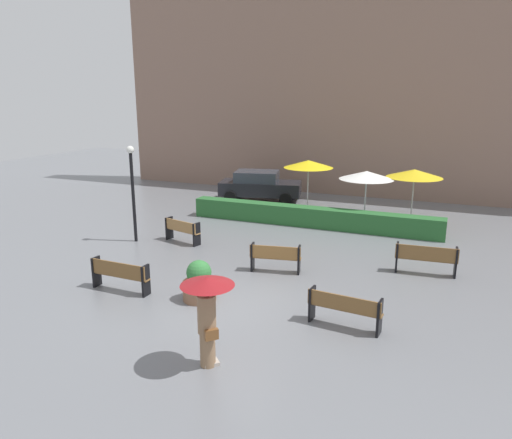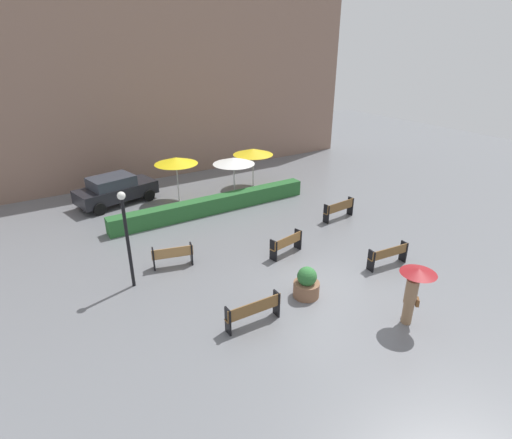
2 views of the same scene
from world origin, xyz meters
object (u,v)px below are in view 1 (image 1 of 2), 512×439
at_px(bench_mid_center, 275,256).
at_px(planter_pot, 199,283).
at_px(lamp_post, 132,183).
at_px(patio_umbrella_yellow_far, 414,173).
at_px(bench_far_left, 182,229).
at_px(patio_umbrella_white, 367,175).
at_px(bench_near_right, 344,308).
at_px(bench_far_right, 426,257).
at_px(parked_car, 259,185).
at_px(patio_umbrella_yellow, 308,164).
at_px(bench_near_left, 119,274).
at_px(pedestrian_with_umbrella, 207,306).

height_order(bench_mid_center, planter_pot, planter_pot).
bearing_deg(lamp_post, patio_umbrella_yellow_far, 36.57).
distance_m(bench_far_left, patio_umbrella_white, 8.19).
bearing_deg(bench_near_right, lamp_post, 156.07).
bearing_deg(bench_far_left, planter_pot, -53.98).
xyz_separation_m(bench_far_right, bench_mid_center, (-4.39, -1.59, -0.04)).
bearing_deg(parked_car, lamp_post, -100.81).
height_order(planter_pot, patio_umbrella_yellow, patio_umbrella_yellow).
distance_m(bench_near_right, bench_near_left, 6.38).
distance_m(bench_near_left, patio_umbrella_yellow_far, 13.27).
xyz_separation_m(bench_mid_center, parked_car, (-4.45, 9.62, 0.29)).
relative_size(lamp_post, patio_umbrella_yellow_far, 1.53).
bearing_deg(bench_mid_center, lamp_post, 170.06).
bearing_deg(parked_car, bench_mid_center, -65.17).
xyz_separation_m(pedestrian_with_umbrella, lamp_post, (-6.71, 6.71, 0.91)).
relative_size(planter_pot, patio_umbrella_white, 0.49).
height_order(bench_near_right, bench_mid_center, bench_mid_center).
height_order(patio_umbrella_white, parked_car, patio_umbrella_white).
bearing_deg(patio_umbrella_yellow_far, patio_umbrella_yellow, 178.39).
height_order(bench_far_left, parked_car, parked_car).
height_order(bench_far_right, lamp_post, lamp_post).
distance_m(bench_far_left, patio_umbrella_yellow_far, 10.22).
bearing_deg(bench_near_left, patio_umbrella_white, 63.66).
xyz_separation_m(bench_far_left, lamp_post, (-1.73, -0.52, 1.73)).
height_order(bench_mid_center, parked_car, parked_car).
bearing_deg(patio_umbrella_white, parked_car, 157.04).
xyz_separation_m(bench_mid_center, patio_umbrella_yellow_far, (3.37, 8.08, 1.63)).
relative_size(bench_near_left, lamp_post, 0.52).
bearing_deg(pedestrian_with_umbrella, patio_umbrella_yellow_far, 78.68).
relative_size(pedestrian_with_umbrella, lamp_post, 0.54).
height_order(planter_pot, patio_umbrella_yellow_far, patio_umbrella_yellow_far).
relative_size(bench_far_left, patio_umbrella_yellow, 0.65).
height_order(planter_pot, parked_car, parked_car).
bearing_deg(bench_near_right, bench_near_left, -177.80).
distance_m(bench_near_right, pedestrian_with_umbrella, 3.62).
height_order(lamp_post, patio_umbrella_white, lamp_post).
relative_size(pedestrian_with_umbrella, parked_car, 0.44).
distance_m(lamp_post, patio_umbrella_yellow, 8.54).
bearing_deg(bench_mid_center, bench_near_left, -138.64).
bearing_deg(parked_car, pedestrian_with_umbrella, -71.60).
distance_m(patio_umbrella_yellow, patio_umbrella_yellow_far, 4.78).
xyz_separation_m(bench_far_right, patio_umbrella_yellow_far, (-1.01, 6.49, 1.60)).
xyz_separation_m(pedestrian_with_umbrella, patio_umbrella_yellow_far, (2.75, 13.72, 0.81)).
relative_size(bench_mid_center, patio_umbrella_yellow, 0.66).
height_order(bench_near_right, patio_umbrella_white, patio_umbrella_white).
distance_m(bench_far_left, lamp_post, 2.51).
height_order(bench_far_left, patio_umbrella_yellow_far, patio_umbrella_yellow_far).
height_order(bench_near_right, patio_umbrella_yellow, patio_umbrella_yellow).
height_order(pedestrian_with_umbrella, planter_pot, pedestrian_with_umbrella).
relative_size(bench_near_right, planter_pot, 1.61).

